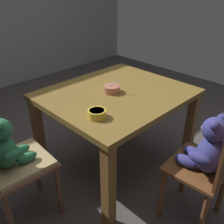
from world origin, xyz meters
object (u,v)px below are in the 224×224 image
at_px(teddy_chair_near_left, 9,157).
at_px(dining_table, 116,104).
at_px(porridge_bowl_yellow_near_left, 97,114).
at_px(porridge_bowl_terracotta_center, 112,89).
at_px(teddy_chair_near_front, 208,155).

bearing_deg(teddy_chair_near_left, dining_table, -0.91).
relative_size(porridge_bowl_yellow_near_left, porridge_bowl_terracotta_center, 0.91).
distance_m(teddy_chair_near_front, teddy_chair_near_left, 1.27).
bearing_deg(porridge_bowl_yellow_near_left, porridge_bowl_terracotta_center, 31.81).
xyz_separation_m(teddy_chair_near_front, porridge_bowl_terracotta_center, (-0.01, 0.86, 0.19)).
relative_size(teddy_chair_near_left, porridge_bowl_yellow_near_left, 7.37).
xyz_separation_m(teddy_chair_near_front, teddy_chair_near_left, (-0.89, 0.90, -0.02)).
distance_m(teddy_chair_near_left, porridge_bowl_terracotta_center, 0.91).
bearing_deg(porridge_bowl_terracotta_center, porridge_bowl_yellow_near_left, -148.19).
bearing_deg(dining_table, teddy_chair_near_left, 176.34).
height_order(dining_table, porridge_bowl_yellow_near_left, porridge_bowl_yellow_near_left).
xyz_separation_m(dining_table, teddy_chair_near_front, (-0.02, -0.84, -0.05)).
distance_m(teddy_chair_near_left, porridge_bowl_yellow_near_left, 0.62).
distance_m(dining_table, porridge_bowl_terracotta_center, 0.14).
xyz_separation_m(porridge_bowl_yellow_near_left, porridge_bowl_terracotta_center, (0.36, 0.22, 0.00)).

